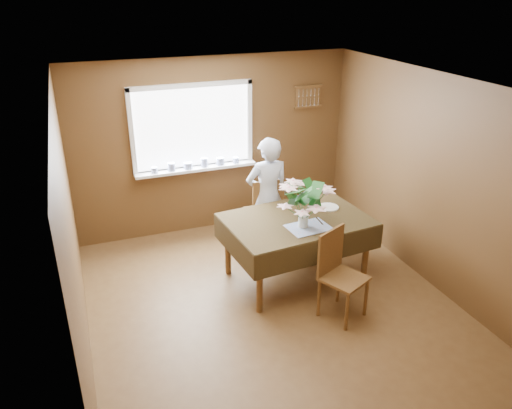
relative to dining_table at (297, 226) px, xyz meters
name	(u,v)px	position (x,y,z in m)	size (l,w,h in m)	color
floor	(273,307)	(-0.50, -0.48, -0.71)	(4.50, 4.50, 0.00)	brown
ceiling	(277,86)	(-0.50, -0.48, 1.79)	(4.50, 4.50, 0.00)	white
wall_back	(214,146)	(-0.50, 1.77, 0.54)	(4.00, 4.00, 0.00)	brown
wall_front	(407,341)	(-0.50, -2.73, 0.54)	(4.00, 4.00, 0.00)	brown
wall_left	(72,240)	(-2.50, -0.48, 0.54)	(4.50, 4.50, 0.00)	brown
wall_right	(432,182)	(1.50, -0.48, 0.54)	(4.50, 4.50, 0.00)	brown
window_assembly	(194,142)	(-0.80, 1.71, 0.64)	(1.72, 0.20, 1.22)	white
spoon_rack	(308,97)	(0.95, 1.73, 1.14)	(0.44, 0.05, 0.33)	brown
dining_table	(297,226)	(0.00, 0.00, 0.00)	(1.77, 1.29, 0.82)	brown
chair_far	(265,210)	(-0.05, 0.89, -0.16)	(0.45, 0.45, 1.02)	brown
chair_near	(338,270)	(0.12, -0.82, -0.17)	(0.57, 0.57, 1.00)	brown
seated_woman	(268,196)	(-0.07, 0.77, 0.09)	(0.59, 0.39, 1.61)	white
flower_bouquet	(304,201)	(-0.03, -0.22, 0.43)	(0.59, 0.59, 0.50)	white
side_plate	(328,207)	(0.50, 0.14, 0.11)	(0.25, 0.25, 0.01)	white
table_knife	(319,221)	(0.21, -0.16, 0.11)	(0.02, 0.21, 0.00)	silver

